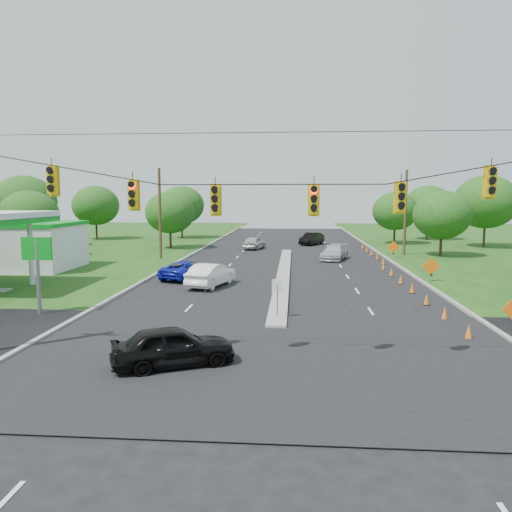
{
  "coord_description": "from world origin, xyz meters",
  "views": [
    {
      "loc": [
        0.82,
        -18.76,
        6.15
      ],
      "look_at": [
        -1.35,
        9.52,
        2.8
      ],
      "focal_mm": 35.0,
      "sensor_mm": 36.0,
      "label": 1
    }
  ],
  "objects": [
    {
      "name": "dark_car_receding",
      "position": [
        3.12,
        46.27,
        0.79
      ],
      "size": [
        3.54,
        5.08,
        1.59
      ],
      "primitive_type": "imported",
      "rotation": [
        0.0,
        0.0,
        -0.43
      ],
      "color": "black",
      "rests_on": "ground"
    },
    {
      "name": "cone_5",
      "position": [
        8.43,
        20.5,
        0.35
      ],
      "size": [
        0.32,
        0.32,
        0.7
      ],
      "primitive_type": "cone",
      "color": "orange",
      "rests_on": "ground"
    },
    {
      "name": "cone_1",
      "position": [
        8.43,
        6.5,
        0.35
      ],
      "size": [
        0.32,
        0.32,
        0.7
      ],
      "primitive_type": "cone",
      "color": "orange",
      "rests_on": "ground"
    },
    {
      "name": "cone_6",
      "position": [
        8.43,
        24.0,
        0.35
      ],
      "size": [
        0.32,
        0.32,
        0.7
      ],
      "primitive_type": "cone",
      "color": "orange",
      "rests_on": "ground"
    },
    {
      "name": "cone_11",
      "position": [
        9.03,
        41.5,
        0.35
      ],
      "size": [
        0.32,
        0.32,
        0.7
      ],
      "primitive_type": "cone",
      "color": "orange",
      "rests_on": "ground"
    },
    {
      "name": "black_sedan",
      "position": [
        -3.53,
        -1.42,
        0.76
      ],
      "size": [
        4.79,
        3.47,
        1.52
      ],
      "primitive_type": "imported",
      "rotation": [
        0.0,
        0.0,
        2.0
      ],
      "color": "black",
      "rests_on": "ground"
    },
    {
      "name": "tree_4",
      "position": [
        -28.0,
        52.0,
        4.96
      ],
      "size": [
        6.72,
        6.72,
        7.84
      ],
      "color": "black",
      "rests_on": "ground"
    },
    {
      "name": "cross_street",
      "position": [
        0.0,
        0.0,
        0.0
      ],
      "size": [
        160.0,
        14.0,
        0.02
      ],
      "primitive_type": "cube",
      "color": "black",
      "rests_on": "ground"
    },
    {
      "name": "cone_10",
      "position": [
        9.03,
        38.0,
        0.35
      ],
      "size": [
        0.32,
        0.32,
        0.7
      ],
      "primitive_type": "cone",
      "color": "orange",
      "rests_on": "ground"
    },
    {
      "name": "cone_2",
      "position": [
        8.43,
        10.0,
        0.35
      ],
      "size": [
        0.32,
        0.32,
        0.7
      ],
      "primitive_type": "cone",
      "color": "orange",
      "rests_on": "ground"
    },
    {
      "name": "cone_7",
      "position": [
        9.03,
        27.5,
        0.35
      ],
      "size": [
        0.32,
        0.32,
        0.7
      ],
      "primitive_type": "cone",
      "color": "orange",
      "rests_on": "ground"
    },
    {
      "name": "utility_pole_far_left",
      "position": [
        -12.5,
        30.0,
        4.5
      ],
      "size": [
        0.28,
        0.28,
        9.0
      ],
      "primitive_type": "cylinder",
      "color": "#422D1C",
      "rests_on": "ground"
    },
    {
      "name": "white_sedan",
      "position": [
        -4.91,
        15.06,
        0.81
      ],
      "size": [
        2.95,
        5.18,
        1.62
      ],
      "primitive_type": "imported",
      "rotation": [
        0.0,
        0.0,
        2.87
      ],
      "color": "white",
      "rests_on": "ground"
    },
    {
      "name": "tree_6",
      "position": [
        -16.0,
        55.0,
        4.96
      ],
      "size": [
        6.72,
        6.72,
        7.84
      ],
      "color": "black",
      "rests_on": "ground"
    },
    {
      "name": "silver_car_far",
      "position": [
        4.8,
        30.59,
        0.73
      ],
      "size": [
        3.4,
        5.39,
        1.46
      ],
      "primitive_type": "imported",
      "rotation": [
        0.0,
        0.0,
        -0.29
      ],
      "color": "#B5B8BE",
      "rests_on": "ground"
    },
    {
      "name": "signal_span",
      "position": [
        -0.05,
        -1.0,
        4.97
      ],
      "size": [
        25.6,
        0.32,
        9.0
      ],
      "color": "#422D1C",
      "rests_on": "ground"
    },
    {
      "name": "curb_right",
      "position": [
        10.1,
        30.0,
        0.0
      ],
      "size": [
        0.25,
        110.0,
        0.16
      ],
      "primitive_type": "cube",
      "color": "gray",
      "rests_on": "ground"
    },
    {
      "name": "work_sign_2",
      "position": [
        10.8,
        32.0,
        1.09
      ],
      "size": [
        1.27,
        0.58,
        1.37
      ],
      "color": "black",
      "rests_on": "ground"
    },
    {
      "name": "cone_3",
      "position": [
        8.43,
        13.5,
        0.35
      ],
      "size": [
        0.32,
        0.32,
        0.7
      ],
      "primitive_type": "cone",
      "color": "orange",
      "rests_on": "ground"
    },
    {
      "name": "blue_pickup",
      "position": [
        -7.18,
        18.01,
        0.7
      ],
      "size": [
        3.98,
        5.54,
        1.4
      ],
      "primitive_type": "imported",
      "rotation": [
        0.0,
        0.0,
        2.77
      ],
      "color": "#111AA1",
      "rests_on": "ground"
    },
    {
      "name": "utility_pole_far_right",
      "position": [
        12.5,
        35.0,
        4.5
      ],
      "size": [
        0.28,
        0.28,
        9.0
      ],
      "primitive_type": "cylinder",
      "color": "#422D1C",
      "rests_on": "ground"
    },
    {
      "name": "curb_left",
      "position": [
        -10.1,
        30.0,
        0.0
      ],
      "size": [
        0.25,
        110.0,
        0.16
      ],
      "primitive_type": "cube",
      "color": "gray",
      "rests_on": "ground"
    },
    {
      "name": "tree_2",
      "position": [
        -26.0,
        30.0,
        4.34
      ],
      "size": [
        5.88,
        5.88,
        6.86
      ],
      "color": "black",
      "rests_on": "ground"
    },
    {
      "name": "cone_8",
      "position": [
        9.03,
        31.0,
        0.35
      ],
      "size": [
        0.32,
        0.32,
        0.7
      ],
      "primitive_type": "cone",
      "color": "orange",
      "rests_on": "ground"
    },
    {
      "name": "tree_10",
      "position": [
        24.0,
        44.0,
        5.58
      ],
      "size": [
        7.56,
        7.56,
        8.82
      ],
      "color": "black",
      "rests_on": "ground"
    },
    {
      "name": "tree_12",
      "position": [
        14.0,
        48.0,
        4.34
      ],
      "size": [
        5.88,
        5.88,
        6.86
      ],
      "color": "black",
      "rests_on": "ground"
    },
    {
      "name": "tree_9",
      "position": [
        16.0,
        34.0,
        4.34
      ],
      "size": [
        5.88,
        5.88,
        6.86
      ],
      "color": "black",
      "rests_on": "ground"
    },
    {
      "name": "cone_0",
      "position": [
        8.43,
        3.0,
        0.35
      ],
      "size": [
        0.32,
        0.32,
        0.7
      ],
      "primitive_type": "cone",
      "color": "orange",
      "rests_on": "ground"
    },
    {
      "name": "silver_car_oncoming",
      "position": [
        -3.93,
        40.29,
        0.76
      ],
      "size": [
        2.8,
        4.79,
        1.53
      ],
      "primitive_type": "imported",
      "rotation": [
        0.0,
        0.0,
        2.91
      ],
      "color": "#B3B3B3",
      "rests_on": "ground"
    },
    {
      "name": "work_sign_1",
      "position": [
        10.8,
        18.0,
        1.09
      ],
      "size": [
        1.27,
        0.58,
        1.37
      ],
      "color": "black",
      "rests_on": "ground"
    },
    {
      "name": "ground",
      "position": [
        0.0,
        0.0,
        0.0
      ],
      "size": [
        160.0,
        160.0,
        0.0
      ],
      "primitive_type": "plane",
      "color": "black",
      "rests_on": "ground"
    },
    {
      "name": "median",
      "position": [
        0.0,
        21.0,
        0.0
      ],
      "size": [
        1.0,
        34.0,
        0.18
      ],
      "primitive_type": "cube",
      "color": "gray",
      "rests_on": "ground"
    },
    {
      "name": "median_sign",
      "position": [
        0.0,
        6.0,
        1.46
      ],
      "size": [
        0.55,
        0.06,
        2.05
      ],
      "color": "gray",
      "rests_on": "ground"
    },
    {
      "name": "tree_11",
      "position": [
        20.0,
        55.0,
        4.96
      ],
      "size": [
        6.72,
        6.72,
        7.84
      ],
      "color": "black",
      "rests_on": "ground"
    },
    {
      "name": "tree_3",
      "position": [
        -32.0,
        40.0,
        5.58
      ],
      "size": [
        7.56,
        7.56,
        8.82
      ],
      "color": "black",
      "rests_on": "ground"
    },
    {
      "name": "tree_5",
      "position": [
        -14.0,
        40.0,
        4.34
      ],
      "size": [
        5.88,
        5.88,
        6.86
      ],
      "color": "black",
      "rests_on": "ground"
    },
    {
      "name": "cone_4",
      "position": [
        8.43,
        17.0,
        0.35
      ],
      "size": [
        0.32,
        0.32,
        0.7
      ],
      "primitive_type": "cone",
      "color": "orange",
      "rests_on": "ground"
    },
    {
      "name": "cone_9",
      "position": [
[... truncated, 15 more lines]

